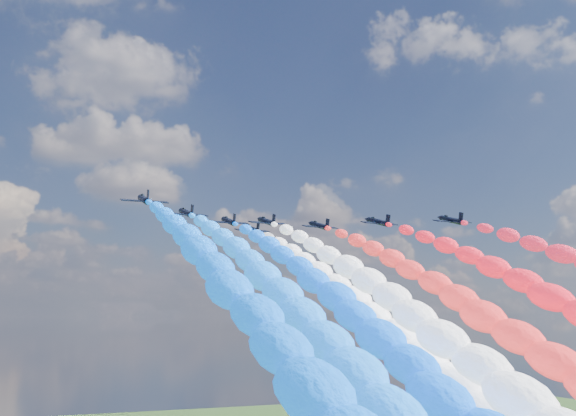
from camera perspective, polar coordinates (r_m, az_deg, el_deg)
name	(u,v)px	position (r m, az deg, el deg)	size (l,w,h in m)	color
jet_0	(144,199)	(129.83, -11.63, 0.69)	(8.44, 11.31, 2.49)	black
trail_0	(223,297)	(80.02, -5.29, -7.19)	(6.38, 96.05, 41.65)	blue
jet_1	(186,213)	(145.01, -8.27, -0.39)	(8.44, 11.31, 2.49)	black
trail_1	(273,300)	(96.25, -1.20, -7.49)	(6.38, 96.05, 41.65)	#1372FA
jet_2	(229,221)	(156.57, -4.84, -1.07)	(8.44, 11.31, 2.49)	black
trail_2	(325,302)	(109.00, 2.99, -7.64)	(6.38, 96.05, 41.65)	blue
jet_3	(267,222)	(156.71, -1.74, -1.11)	(8.44, 11.31, 2.49)	black
trail_3	(379,302)	(110.39, 7.40, -7.60)	(6.38, 96.05, 41.65)	white
jet_4	(251,229)	(170.44, -2.99, -1.73)	(8.44, 11.31, 2.49)	black
trail_4	(345,304)	(123.57, 4.67, -7.77)	(6.38, 96.05, 41.65)	white
jet_5	(319,226)	(163.80, 2.56, -1.44)	(8.44, 11.31, 2.49)	black
trail_5	(446,303)	(119.45, 12.76, -7.54)	(6.38, 96.05, 41.65)	red
jet_6	(378,222)	(158.46, 7.34, -1.12)	(8.44, 11.31, 2.49)	black
trail_6	(539,302)	(116.76, 19.73, -7.22)	(6.38, 96.05, 41.65)	red
jet_7	(451,220)	(158.38, 13.11, -0.96)	(8.44, 11.31, 2.49)	black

